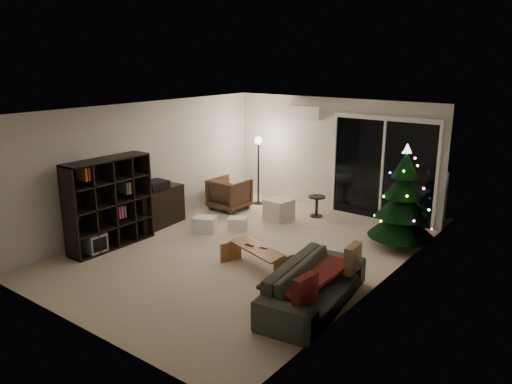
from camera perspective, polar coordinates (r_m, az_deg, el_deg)
room at (r=9.55m, az=6.03°, el=0.96°), size 6.50×7.51×2.60m
bookshelf at (r=9.46m, az=-17.16°, el=-1.03°), size 0.49×1.65×1.63m
media_cabinet at (r=10.33m, az=-11.31°, el=-1.76°), size 0.60×1.29×0.78m
stereo at (r=10.20m, az=-11.45°, el=0.78°), size 0.39×0.47×0.17m
armchair at (r=11.27m, az=-3.05°, el=-0.21°), size 0.78×0.80×0.72m
ottoman at (r=10.57m, az=2.62°, el=-2.03°), size 0.56×0.56×0.44m
cardboard_box_a at (r=9.90m, az=-5.88°, el=-3.71°), size 0.53×0.48×0.31m
cardboard_box_b at (r=9.99m, az=-2.13°, el=-3.64°), size 0.45×0.41×0.25m
side_table at (r=10.86m, az=6.95°, el=-1.63°), size 0.39×0.39×0.45m
floor_lamp at (r=11.59m, az=0.26°, el=2.30°), size 0.24×0.24×1.52m
sofa at (r=7.03m, az=6.64°, el=-10.56°), size 1.09×2.19×0.61m
sofa_throw at (r=7.02m, az=5.97°, el=-9.35°), size 0.65×1.51×0.05m
cushion_a at (r=7.35m, az=11.00°, el=-7.45°), size 0.16×0.41×0.40m
cushion_b at (r=6.31m, az=5.63°, el=-11.20°), size 0.15×0.41×0.40m
coffee_table at (r=8.19m, az=0.06°, el=-7.55°), size 1.22×0.73×0.36m
remote_a at (r=8.21m, az=-0.78°, el=-6.07°), size 0.14×0.04×0.02m
remote_b at (r=8.10m, az=0.85°, el=-6.35°), size 0.14×0.08×0.02m
christmas_tree at (r=9.22m, az=16.48°, el=-0.52°), size 1.52×1.52×1.90m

